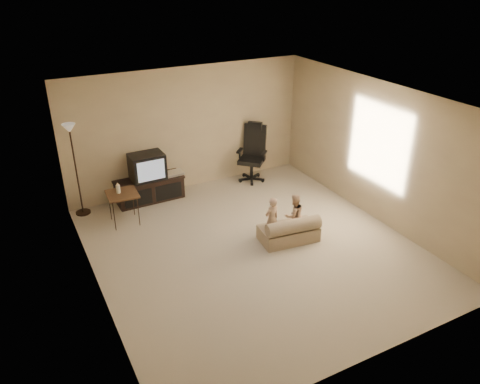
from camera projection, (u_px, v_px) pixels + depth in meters
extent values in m
plane|color=beige|center=(253.00, 248.00, 7.78)|extent=(5.50, 5.50, 0.00)
plane|color=silver|center=(256.00, 100.00, 6.67)|extent=(5.50, 5.50, 0.00)
plane|color=#C6B189|center=(188.00, 129.00, 9.40)|extent=(5.00, 0.00, 5.00)
plane|color=#C6B189|center=(379.00, 275.00, 5.04)|extent=(5.00, 0.00, 5.00)
plane|color=#C6B189|center=(90.00, 217.00, 6.18)|extent=(0.00, 5.50, 5.50)
plane|color=#C6B189|center=(378.00, 152.00, 8.26)|extent=(0.00, 5.50, 5.50)
cube|color=black|center=(150.00, 190.00, 9.26)|extent=(1.31, 0.49, 0.42)
cube|color=black|center=(149.00, 180.00, 9.15)|extent=(1.34, 0.53, 0.04)
cube|color=black|center=(138.00, 198.00, 8.94)|extent=(0.54, 0.03, 0.32)
cube|color=black|center=(169.00, 191.00, 9.20)|extent=(0.54, 0.03, 0.32)
cube|color=black|center=(147.00, 166.00, 9.04)|extent=(0.66, 0.48, 0.51)
cube|color=white|center=(151.00, 171.00, 8.86)|extent=(0.53, 0.02, 0.40)
cube|color=silver|center=(174.00, 173.00, 9.31)|extent=(0.38, 0.27, 0.06)
cylinder|color=black|center=(252.00, 170.00, 10.06)|extent=(0.07, 0.07, 0.40)
cube|color=black|center=(252.00, 160.00, 9.96)|extent=(0.70, 0.70, 0.09)
cube|color=black|center=(255.00, 140.00, 10.00)|extent=(0.46, 0.46, 0.70)
cube|color=black|center=(255.00, 126.00, 9.85)|extent=(0.28, 0.28, 0.16)
cube|color=black|center=(240.00, 151.00, 9.94)|extent=(0.25, 0.25, 0.04)
cube|color=black|center=(264.00, 153.00, 9.80)|extent=(0.25, 0.25, 0.04)
cube|color=brown|center=(122.00, 194.00, 8.29)|extent=(0.57, 0.57, 0.03)
cylinder|color=black|center=(114.00, 216.00, 8.16)|extent=(0.01, 0.01, 0.59)
cylinder|color=black|center=(138.00, 211.00, 8.32)|extent=(0.01, 0.01, 0.59)
cylinder|color=black|center=(110.00, 206.00, 8.51)|extent=(0.01, 0.01, 0.59)
cylinder|color=black|center=(133.00, 201.00, 8.67)|extent=(0.01, 0.01, 0.59)
cylinder|color=beige|center=(118.00, 189.00, 8.26)|extent=(0.07, 0.07, 0.15)
cone|color=#FFDBA6|center=(117.00, 184.00, 8.22)|extent=(0.06, 0.06, 0.05)
cylinder|color=black|center=(83.00, 212.00, 8.85)|extent=(0.27, 0.27, 0.03)
cylinder|color=black|center=(77.00, 173.00, 8.48)|extent=(0.03, 0.03, 1.66)
cone|color=beige|center=(69.00, 128.00, 8.11)|extent=(0.23, 0.23, 0.16)
cube|color=tan|center=(288.00, 233.00, 7.96)|extent=(1.02, 0.63, 0.25)
cylinder|color=tan|center=(294.00, 226.00, 7.71)|extent=(0.97, 0.34, 0.23)
imported|color=tan|center=(272.00, 219.00, 7.85)|extent=(0.32, 0.25, 0.79)
imported|color=tan|center=(294.00, 215.00, 8.00)|extent=(0.37, 0.20, 0.76)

